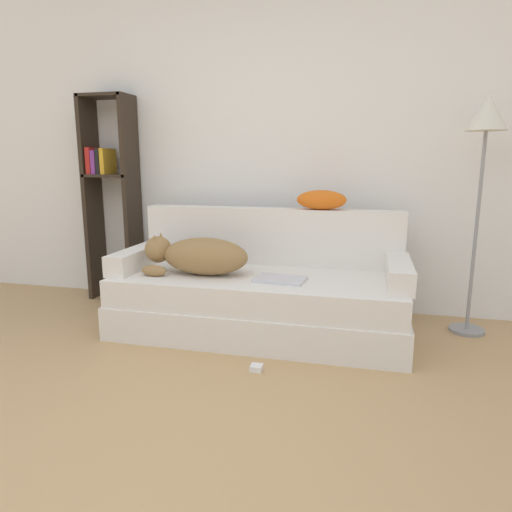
{
  "coord_description": "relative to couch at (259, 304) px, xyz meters",
  "views": [
    {
      "loc": [
        0.88,
        -1.22,
        1.17
      ],
      "look_at": [
        0.16,
        1.63,
        0.56
      ],
      "focal_mm": 32.0,
      "sensor_mm": 36.0,
      "label": 1
    }
  ],
  "objects": [
    {
      "name": "dog",
      "position": [
        -0.41,
        -0.08,
        0.34
      ],
      "size": [
        0.74,
        0.32,
        0.27
      ],
      "color": "olive",
      "rests_on": "couch"
    },
    {
      "name": "couch_arm_left",
      "position": [
        -0.91,
        -0.01,
        0.28
      ],
      "size": [
        0.15,
        0.68,
        0.14
      ],
      "color": "silver",
      "rests_on": "couch"
    },
    {
      "name": "bookshelf",
      "position": [
        -1.42,
        0.52,
        0.76
      ],
      "size": [
        0.41,
        0.26,
        1.7
      ],
      "color": "#2D2319",
      "rests_on": "ground_plane"
    },
    {
      "name": "power_adapter",
      "position": [
        0.13,
        -0.6,
        -0.19
      ],
      "size": [
        0.07,
        0.07,
        0.03
      ],
      "color": "white",
      "rests_on": "ground_plane"
    },
    {
      "name": "throw_pillow",
      "position": [
        0.37,
        0.35,
        0.7
      ],
      "size": [
        0.36,
        0.19,
        0.14
      ],
      "color": "orange",
      "rests_on": "couch_backrest"
    },
    {
      "name": "ground_plane",
      "position": [
        -0.16,
        -1.73,
        -0.2
      ],
      "size": [
        20.0,
        20.0,
        0.0
      ],
      "primitive_type": "plane",
      "color": "tan"
    },
    {
      "name": "couch_arm_right",
      "position": [
        0.91,
        -0.01,
        0.28
      ],
      "size": [
        0.15,
        0.68,
        0.14
      ],
      "color": "silver",
      "rests_on": "couch"
    },
    {
      "name": "couch_backrest",
      "position": [
        0.0,
        0.36,
        0.42
      ],
      "size": [
        1.94,
        0.15,
        0.42
      ],
      "color": "silver",
      "rests_on": "couch"
    },
    {
      "name": "laptop",
      "position": [
        0.17,
        -0.12,
        0.22
      ],
      "size": [
        0.34,
        0.25,
        0.02
      ],
      "rotation": [
        0.0,
        0.0,
        -0.08
      ],
      "color": "silver",
      "rests_on": "couch"
    },
    {
      "name": "wall_back",
      "position": [
        -0.16,
        0.7,
        1.15
      ],
      "size": [
        7.03,
        0.06,
        2.7
      ],
      "color": "white",
      "rests_on": "ground_plane"
    },
    {
      "name": "couch",
      "position": [
        0.0,
        0.0,
        0.0
      ],
      "size": [
        1.98,
        0.87,
        0.41
      ],
      "color": "silver",
      "rests_on": "ground_plane"
    },
    {
      "name": "floor_lamp",
      "position": [
        1.41,
        0.35,
        1.13
      ],
      "size": [
        0.26,
        0.26,
        1.6
      ],
      "color": "gray",
      "rests_on": "ground_plane"
    }
  ]
}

